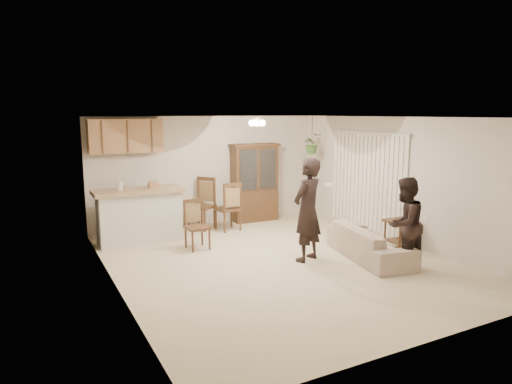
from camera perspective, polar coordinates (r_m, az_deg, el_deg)
name	(u,v)px	position (r m, az deg, el deg)	size (l,w,h in m)	color
floor	(279,262)	(8.09, 2.84, -8.68)	(6.50, 6.50, 0.00)	#C5B195
ceiling	(280,117)	(7.67, 3.00, 9.31)	(5.50, 6.50, 0.02)	white
wall_back	(209,170)	(10.69, -5.94, 2.71)	(5.50, 0.02, 2.50)	beige
wall_front	(431,237)	(5.31, 21.02, -5.25)	(5.50, 0.02, 2.50)	beige
wall_left	(114,207)	(6.84, -17.38, -1.75)	(0.02, 6.50, 2.50)	beige
wall_right	(399,181)	(9.46, 17.44, 1.38)	(0.02, 6.50, 2.50)	beige
breakfast_bar	(140,218)	(9.42, -14.33, -3.15)	(1.60, 0.55, 1.00)	silver
bar_top	(138,191)	(9.32, -14.48, 0.15)	(1.75, 0.70, 0.08)	tan
upper_cabinets	(126,136)	(9.90, -15.98, 6.75)	(1.50, 0.34, 0.70)	#8C5C3D
vertical_blinds	(367,182)	(10.11, 13.65, 1.21)	(0.06, 2.30, 2.10)	white
ceiling_fixture	(257,122)	(8.82, 0.13, 8.74)	(0.36, 0.36, 0.20)	#FFE4BF
hanging_plant	(312,144)	(10.96, 7.00, 6.02)	(0.43, 0.37, 0.48)	#2A5622
plant_cord	(312,130)	(10.94, 7.04, 7.71)	(0.01, 0.01, 0.65)	black
sofa	(370,238)	(8.43, 14.05, -5.62)	(1.87, 0.73, 0.73)	beige
adult	(307,210)	(7.98, 6.45, -2.31)	(0.66, 0.43, 1.80)	black
child	(404,230)	(7.89, 18.00, -4.55)	(0.66, 0.51, 1.35)	black
china_hutch	(255,183)	(10.92, -0.18, 1.14)	(1.19, 0.49, 1.85)	#381E14
side_table	(400,234)	(9.17, 17.60, -5.03)	(0.53, 0.53, 0.62)	#381E14
chair_bar	(197,235)	(8.82, -7.33, -5.39)	(0.44, 0.44, 0.94)	#381E14
chair_hutch_left	(202,215)	(10.30, -6.82, -2.82)	(0.71, 0.71, 1.15)	#381E14
chair_hutch_right	(228,217)	(10.13, -3.52, -3.08)	(0.52, 0.52, 1.08)	#381E14
controller_adult	(330,185)	(7.67, 9.19, 0.89)	(0.05, 0.16, 0.05)	white
controller_child	(425,217)	(7.65, 20.41, -3.01)	(0.04, 0.13, 0.04)	white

